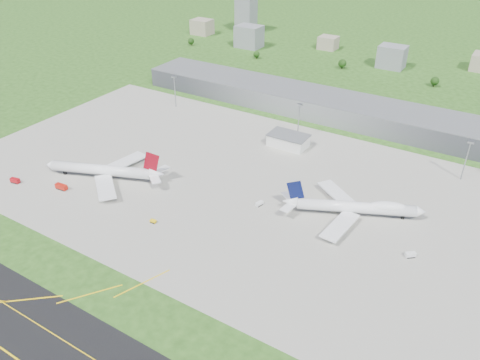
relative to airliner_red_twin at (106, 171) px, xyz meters
The scene contains 24 objects.
ground 161.23m from the airliner_red_twin, 66.24° to the left, with size 1400.00×1400.00×0.00m, color #254916.
taxiway 130.04m from the airliner_red_twin, 60.01° to the right, with size 1400.00×60.00×0.06m, color black.
apron 83.97m from the airliner_red_twin, 26.57° to the left, with size 360.00×190.00×0.08m, color gray.
terminal 174.98m from the airliner_red_twin, 68.22° to the left, with size 300.00×42.00×15.00m, color slate.
ops_building 122.96m from the airliner_red_twin, 52.45° to the left, with size 26.00×16.00×8.00m, color silver.
mast_west 118.43m from the airliner_red_twin, 107.32° to the left, with size 3.50×2.00×25.90m.
mast_center 135.69m from the airliner_red_twin, 56.33° to the left, with size 3.50×2.00×25.90m.
mast_east 216.79m from the airliner_red_twin, 31.31° to the left, with size 3.50×2.00×25.90m.
airliner_red_twin is the anchor object (origin of this frame).
airliner_blue_quad 148.88m from the airliner_red_twin, 16.37° to the left, with size 71.29×54.07×19.77m.
fire_truck 27.05m from the airliner_red_twin, 120.61° to the right, with size 7.59×3.44×3.30m.
crash_tender 54.38m from the airliner_red_twin, 142.93° to the right, with size 6.12×3.56×3.03m.
tug_yellow 57.94m from the airliner_red_twin, 20.39° to the right, with size 3.47×2.24×1.67m.
van_white_near 97.02m from the airliner_red_twin, 13.91° to the left, with size 3.19×5.00×2.39m.
van_white_far 178.78m from the airliner_red_twin, ahead, with size 5.31×4.98×2.56m.
bldg_far_w 353.34m from the airliner_red_twin, 116.03° to the left, with size 24.00×20.00×18.00m, color gray.
bldg_w 306.87m from the airliner_red_twin, 104.16° to the left, with size 28.00×22.00×24.00m, color slate.
bldg_cw 337.51m from the airliner_red_twin, 89.16° to the left, with size 20.00×18.00×14.00m, color gray.
bldg_c 319.03m from the airliner_red_twin, 74.56° to the left, with size 26.00×20.00×22.00m, color slate.
bldg_tall_w 375.90m from the airliner_red_twin, 107.84° to the left, with size 22.00×20.00×44.00m, color slate.
tree_far_w 299.64m from the airliner_red_twin, 116.79° to the left, with size 7.20×7.20×8.80m.
tree_w 266.32m from the airliner_red_twin, 99.74° to the left, with size 6.75×6.75×8.25m.
tree_c 281.09m from the airliner_red_twin, 80.80° to the left, with size 8.10×8.10×9.90m.
tree_e 304.05m from the airliner_red_twin, 63.65° to the left, with size 7.65×7.65×9.35m.
Camera 1 is at (133.03, -163.80, 147.84)m, focal length 35.00 mm.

